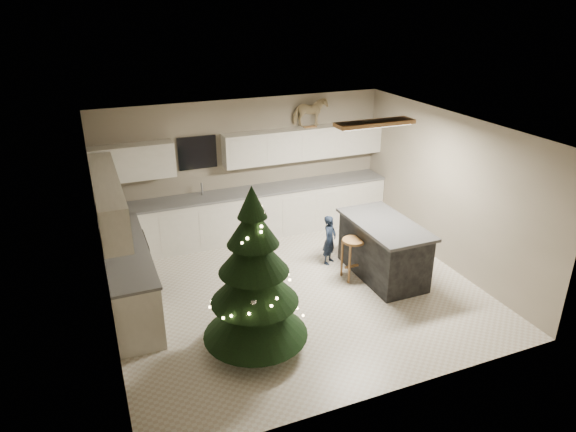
% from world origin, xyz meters
% --- Properties ---
extents(ground_plane, '(5.50, 5.50, 0.00)m').
position_xyz_m(ground_plane, '(0.00, 0.00, 0.00)').
color(ground_plane, beige).
extents(room_shell, '(5.52, 5.02, 2.61)m').
position_xyz_m(room_shell, '(0.02, 0.00, 1.75)').
color(room_shell, gray).
rests_on(room_shell, ground_plane).
extents(cabinetry, '(5.50, 3.20, 2.00)m').
position_xyz_m(cabinetry, '(-0.91, 1.65, 0.76)').
color(cabinetry, silver).
rests_on(cabinetry, ground_plane).
extents(island, '(0.90, 1.70, 0.95)m').
position_xyz_m(island, '(1.52, -0.06, 0.48)').
color(island, black).
rests_on(island, ground_plane).
extents(bar_stool, '(0.37, 0.37, 0.70)m').
position_xyz_m(bar_stool, '(1.01, 0.03, 0.53)').
color(bar_stool, brown).
rests_on(bar_stool, ground_plane).
extents(christmas_tree, '(1.42, 1.38, 2.28)m').
position_xyz_m(christmas_tree, '(-1.05, -1.08, 0.93)').
color(christmas_tree, '#3F2816').
rests_on(christmas_tree, ground_plane).
extents(toddler, '(0.38, 0.36, 0.88)m').
position_xyz_m(toddler, '(0.90, 0.65, 0.44)').
color(toddler, black).
rests_on(toddler, ground_plane).
extents(rocking_horse, '(0.66, 0.34, 0.56)m').
position_xyz_m(rocking_horse, '(1.26, 2.33, 2.29)').
color(rocking_horse, brown).
rests_on(rocking_horse, cabinetry).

